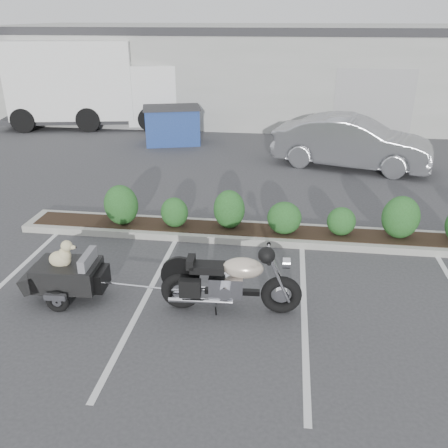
# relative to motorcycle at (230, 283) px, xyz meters

# --- Properties ---
(ground) EXTENTS (90.00, 90.00, 0.00)m
(ground) POSITION_rel_motorcycle_xyz_m (0.01, 0.70, -0.53)
(ground) COLOR #38383A
(ground) RESTS_ON ground
(planter_kerb) EXTENTS (12.00, 1.00, 0.15)m
(planter_kerb) POSITION_rel_motorcycle_xyz_m (1.01, 2.90, -0.45)
(planter_kerb) COLOR #9E9E93
(planter_kerb) RESTS_ON ground
(building) EXTENTS (26.00, 10.00, 4.00)m
(building) POSITION_rel_motorcycle_xyz_m (0.01, 17.70, 1.47)
(building) COLOR #9EA099
(building) RESTS_ON ground
(motorcycle) EXTENTS (2.31, 0.78, 1.33)m
(motorcycle) POSITION_rel_motorcycle_xyz_m (0.00, 0.00, 0.00)
(motorcycle) COLOR black
(motorcycle) RESTS_ON ground
(pet_trailer) EXTENTS (1.84, 1.03, 1.10)m
(pet_trailer) POSITION_rel_motorcycle_xyz_m (-2.79, 0.02, -0.07)
(pet_trailer) COLOR black
(pet_trailer) RESTS_ON ground
(sedan) EXTENTS (5.09, 2.87, 1.59)m
(sedan) POSITION_rel_motorcycle_xyz_m (2.79, 8.46, 0.27)
(sedan) COLOR #9E9FA5
(sedan) RESTS_ON ground
(dumpster) EXTENTS (2.38, 1.93, 1.36)m
(dumpster) POSITION_rel_motorcycle_xyz_m (-3.50, 10.67, 0.16)
(dumpster) COLOR navy
(dumpster) RESTS_ON ground
(delivery_truck) EXTENTS (8.00, 3.86, 3.51)m
(delivery_truck) POSITION_rel_motorcycle_xyz_m (-7.41, 13.30, 1.16)
(delivery_truck) COLOR white
(delivery_truck) RESTS_ON ground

